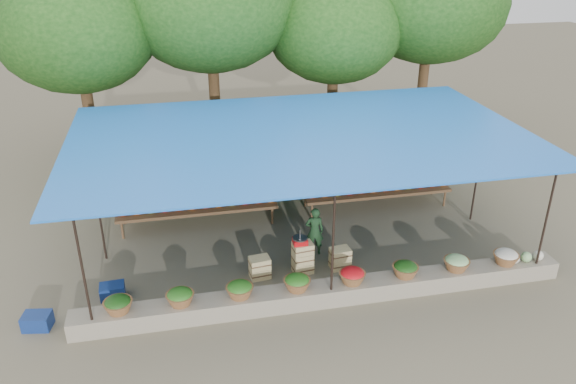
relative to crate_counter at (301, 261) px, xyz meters
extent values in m
plane|color=#69614D|center=(0.32, 1.56, -0.31)|extent=(60.00, 60.00, 0.00)
cube|color=gray|center=(0.32, -1.19, -0.11)|extent=(10.60, 0.55, 0.40)
cylinder|color=black|center=(-4.48, -1.34, 1.09)|extent=(0.05, 0.05, 2.80)
cylinder|color=black|center=(0.32, -1.34, 1.09)|extent=(0.05, 0.05, 2.80)
cylinder|color=black|center=(5.12, -1.34, 1.09)|extent=(0.05, 0.05, 2.80)
cylinder|color=black|center=(-4.48, 1.56, 1.09)|extent=(0.05, 0.05, 2.80)
cylinder|color=black|center=(5.12, 1.56, 1.09)|extent=(0.05, 0.05, 2.80)
cylinder|color=black|center=(-4.48, 4.46, 1.09)|extent=(0.05, 0.05, 2.80)
cylinder|color=black|center=(0.32, 4.46, 1.09)|extent=(0.05, 0.05, 2.80)
cylinder|color=black|center=(5.12, 4.46, 1.09)|extent=(0.05, 0.05, 2.80)
cube|color=blue|center=(0.32, 1.56, 2.49)|extent=(10.80, 6.60, 0.04)
cube|color=blue|center=(0.32, -0.44, 2.31)|extent=(10.80, 2.19, 0.26)
cube|color=blue|center=(0.32, 3.56, 2.31)|extent=(10.80, 2.19, 0.26)
cylinder|color=gray|center=(0.32, 2.96, 1.71)|extent=(9.60, 0.01, 0.01)
ellipsoid|color=yellow|center=(-4.18, 2.96, 1.43)|extent=(0.23, 0.17, 0.30)
ellipsoid|color=yellow|center=(-3.68, 2.96, 1.43)|extent=(0.23, 0.17, 0.30)
ellipsoid|color=yellow|center=(-3.18, 2.96, 1.43)|extent=(0.23, 0.17, 0.30)
ellipsoid|color=yellow|center=(-2.68, 2.96, 1.43)|extent=(0.23, 0.17, 0.30)
ellipsoid|color=yellow|center=(-2.18, 2.96, 1.43)|extent=(0.23, 0.17, 0.30)
ellipsoid|color=yellow|center=(-1.68, 2.96, 1.43)|extent=(0.23, 0.17, 0.30)
ellipsoid|color=yellow|center=(-1.18, 2.96, 1.43)|extent=(0.23, 0.17, 0.30)
ellipsoid|color=yellow|center=(-0.68, 2.96, 1.43)|extent=(0.23, 0.17, 0.30)
ellipsoid|color=yellow|center=(-0.18, 2.96, 1.43)|extent=(0.23, 0.17, 0.30)
ellipsoid|color=yellow|center=(0.32, 2.96, 1.43)|extent=(0.23, 0.17, 0.30)
ellipsoid|color=yellow|center=(0.82, 2.96, 1.43)|extent=(0.23, 0.17, 0.30)
ellipsoid|color=yellow|center=(1.32, 2.96, 1.43)|extent=(0.23, 0.17, 0.30)
ellipsoid|color=yellow|center=(1.82, 2.96, 1.43)|extent=(0.23, 0.17, 0.30)
ellipsoid|color=yellow|center=(2.32, 2.96, 1.43)|extent=(0.23, 0.17, 0.30)
ellipsoid|color=yellow|center=(2.82, 2.96, 1.43)|extent=(0.23, 0.17, 0.30)
ellipsoid|color=yellow|center=(3.32, 2.96, 1.43)|extent=(0.23, 0.17, 0.30)
ellipsoid|color=yellow|center=(3.82, 2.96, 1.43)|extent=(0.23, 0.17, 0.30)
ellipsoid|color=yellow|center=(4.32, 2.96, 1.43)|extent=(0.23, 0.17, 0.30)
ellipsoid|color=yellow|center=(4.82, 2.96, 1.43)|extent=(0.23, 0.17, 0.30)
ellipsoid|color=#1A4713|center=(-3.98, -1.19, 0.31)|extent=(0.52, 0.52, 0.23)
ellipsoid|color=#29671B|center=(-2.78, -1.19, 0.31)|extent=(0.52, 0.52, 0.23)
ellipsoid|color=#29671B|center=(-1.58, -1.19, 0.31)|extent=(0.52, 0.52, 0.23)
ellipsoid|color=#29671B|center=(-0.38, -1.19, 0.31)|extent=(0.52, 0.52, 0.23)
ellipsoid|color=red|center=(0.82, -1.19, 0.31)|extent=(0.52, 0.52, 0.23)
ellipsoid|color=#1A4713|center=(2.02, -1.19, 0.31)|extent=(0.52, 0.52, 0.23)
ellipsoid|color=#8DC37A|center=(3.22, -1.19, 0.31)|extent=(0.52, 0.52, 0.23)
ellipsoid|color=beige|center=(4.42, -1.19, 0.31)|extent=(0.52, 0.52, 0.23)
cube|color=#1C4418|center=(0.32, 4.71, 0.94)|extent=(10.60, 0.06, 2.50)
cylinder|color=#332712|center=(-5.18, 7.36, 1.67)|extent=(0.36, 0.36, 3.97)
ellipsoid|color=#11390F|center=(-5.18, 7.36, 4.15)|extent=(4.77, 4.77, 3.69)
cylinder|color=#332712|center=(-1.18, 7.76, 1.93)|extent=(0.36, 0.36, 4.48)
ellipsoid|color=#11390F|center=(-1.18, 7.76, 4.73)|extent=(5.39, 5.39, 4.17)
cylinder|color=#332712|center=(2.82, 7.46, 1.55)|extent=(0.36, 0.36, 3.71)
ellipsoid|color=#11390F|center=(2.82, 7.46, 3.87)|extent=(4.47, 4.47, 3.45)
cylinder|color=#332712|center=(6.32, 7.86, 1.87)|extent=(0.36, 0.36, 4.35)
ellipsoid|color=#11390F|center=(6.32, 7.86, 4.59)|extent=(5.24, 5.24, 4.05)
cube|color=#4D3B1E|center=(-2.18, 2.86, 0.19)|extent=(4.20, 0.95, 0.08)
cube|color=#4D3B1E|center=(-2.18, 3.16, 0.47)|extent=(4.20, 0.35, 0.06)
cylinder|color=#4D3B1E|center=(-4.13, 2.46, -0.06)|extent=(0.06, 0.06, 0.50)
cylinder|color=#4D3B1E|center=(-0.23, 2.46, -0.06)|extent=(0.06, 0.06, 0.50)
cylinder|color=#4D3B1E|center=(-4.13, 3.26, -0.06)|extent=(0.06, 0.06, 0.50)
cylinder|color=#4D3B1E|center=(-0.23, 3.26, -0.06)|extent=(0.06, 0.06, 0.50)
ellipsoid|color=#A83318|center=(-4.08, 2.71, 0.29)|extent=(0.31, 0.26, 0.13)
ellipsoid|color=olive|center=(-4.08, 3.16, 0.56)|extent=(0.26, 0.22, 0.12)
ellipsoid|color=orange|center=(-3.73, 2.71, 0.29)|extent=(0.31, 0.26, 0.13)
ellipsoid|color=red|center=(-3.73, 3.16, 0.56)|extent=(0.26, 0.22, 0.12)
ellipsoid|color=olive|center=(-3.38, 2.71, 0.29)|extent=(0.31, 0.26, 0.13)
ellipsoid|color=#A83318|center=(-3.38, 3.16, 0.56)|extent=(0.26, 0.22, 0.12)
ellipsoid|color=red|center=(-3.03, 2.71, 0.29)|extent=(0.31, 0.26, 0.13)
ellipsoid|color=orange|center=(-3.03, 3.16, 0.56)|extent=(0.26, 0.22, 0.12)
ellipsoid|color=#A83318|center=(-2.68, 2.71, 0.29)|extent=(0.31, 0.26, 0.13)
ellipsoid|color=#A83318|center=(-2.68, 3.16, 0.56)|extent=(0.26, 0.22, 0.12)
ellipsoid|color=orange|center=(-2.33, 2.71, 0.29)|extent=(0.31, 0.26, 0.13)
ellipsoid|color=orange|center=(-2.33, 3.16, 0.56)|extent=(0.26, 0.22, 0.12)
ellipsoid|color=#A83318|center=(-1.98, 2.71, 0.29)|extent=(0.31, 0.26, 0.13)
ellipsoid|color=olive|center=(-1.98, 3.16, 0.56)|extent=(0.26, 0.22, 0.12)
ellipsoid|color=orange|center=(-1.63, 2.71, 0.29)|extent=(0.31, 0.26, 0.13)
ellipsoid|color=red|center=(-1.63, 3.16, 0.56)|extent=(0.26, 0.22, 0.12)
ellipsoid|color=olive|center=(-1.28, 2.71, 0.29)|extent=(0.31, 0.26, 0.13)
ellipsoid|color=#A83318|center=(-1.28, 3.16, 0.56)|extent=(0.26, 0.22, 0.12)
ellipsoid|color=red|center=(-0.93, 2.71, 0.29)|extent=(0.31, 0.26, 0.13)
ellipsoid|color=orange|center=(-0.93, 3.16, 0.56)|extent=(0.26, 0.22, 0.12)
ellipsoid|color=#A83318|center=(-0.58, 2.71, 0.29)|extent=(0.31, 0.26, 0.13)
ellipsoid|color=#A83318|center=(-0.58, 3.16, 0.56)|extent=(0.26, 0.22, 0.12)
ellipsoid|color=orange|center=(-0.23, 2.71, 0.29)|extent=(0.31, 0.26, 0.13)
ellipsoid|color=orange|center=(-0.23, 3.16, 0.56)|extent=(0.26, 0.22, 0.12)
cube|color=#4D3B1E|center=(2.82, 2.86, 0.19)|extent=(4.20, 0.95, 0.08)
cube|color=#4D3B1E|center=(2.82, 3.16, 0.47)|extent=(4.20, 0.35, 0.06)
cylinder|color=#4D3B1E|center=(0.87, 2.46, -0.06)|extent=(0.06, 0.06, 0.50)
cylinder|color=#4D3B1E|center=(4.77, 2.46, -0.06)|extent=(0.06, 0.06, 0.50)
cylinder|color=#4D3B1E|center=(0.87, 3.26, -0.06)|extent=(0.06, 0.06, 0.50)
cylinder|color=#4D3B1E|center=(4.77, 3.26, -0.06)|extent=(0.06, 0.06, 0.50)
ellipsoid|color=#A83318|center=(0.92, 2.71, 0.29)|extent=(0.31, 0.26, 0.13)
ellipsoid|color=olive|center=(0.92, 3.16, 0.56)|extent=(0.26, 0.22, 0.12)
ellipsoid|color=orange|center=(1.27, 2.71, 0.29)|extent=(0.31, 0.26, 0.13)
ellipsoid|color=red|center=(1.27, 3.16, 0.56)|extent=(0.26, 0.22, 0.12)
ellipsoid|color=olive|center=(1.62, 2.71, 0.29)|extent=(0.31, 0.26, 0.13)
ellipsoid|color=#A83318|center=(1.62, 3.16, 0.56)|extent=(0.26, 0.22, 0.12)
ellipsoid|color=red|center=(1.97, 2.71, 0.29)|extent=(0.31, 0.26, 0.13)
ellipsoid|color=orange|center=(1.97, 3.16, 0.56)|extent=(0.26, 0.22, 0.12)
ellipsoid|color=#A83318|center=(2.32, 2.71, 0.29)|extent=(0.31, 0.26, 0.13)
ellipsoid|color=#A83318|center=(2.32, 3.16, 0.56)|extent=(0.26, 0.22, 0.12)
ellipsoid|color=orange|center=(2.67, 2.71, 0.29)|extent=(0.31, 0.26, 0.13)
ellipsoid|color=orange|center=(2.67, 3.16, 0.56)|extent=(0.26, 0.22, 0.12)
ellipsoid|color=#A83318|center=(3.02, 2.71, 0.29)|extent=(0.31, 0.26, 0.13)
ellipsoid|color=olive|center=(3.02, 3.16, 0.56)|extent=(0.26, 0.22, 0.12)
ellipsoid|color=orange|center=(3.37, 2.71, 0.29)|extent=(0.31, 0.26, 0.13)
ellipsoid|color=red|center=(3.37, 3.16, 0.56)|extent=(0.26, 0.22, 0.12)
ellipsoid|color=olive|center=(3.72, 2.71, 0.29)|extent=(0.31, 0.26, 0.13)
ellipsoid|color=#A83318|center=(3.72, 3.16, 0.56)|extent=(0.26, 0.22, 0.12)
ellipsoid|color=red|center=(4.07, 2.71, 0.29)|extent=(0.31, 0.26, 0.13)
ellipsoid|color=orange|center=(4.07, 3.16, 0.56)|extent=(0.26, 0.22, 0.12)
ellipsoid|color=#A83318|center=(4.42, 2.71, 0.29)|extent=(0.31, 0.26, 0.13)
ellipsoid|color=#A83318|center=(4.42, 3.16, 0.56)|extent=(0.26, 0.22, 0.12)
ellipsoid|color=orange|center=(4.77, 2.71, 0.29)|extent=(0.31, 0.26, 0.13)
ellipsoid|color=orange|center=(4.77, 3.16, 0.56)|extent=(0.26, 0.22, 0.12)
cube|color=tan|center=(-0.97, 0.00, -0.19)|extent=(0.48, 0.39, 0.25)
cube|color=tan|center=(-0.97, 0.00, 0.07)|extent=(0.48, 0.39, 0.25)
cube|color=tan|center=(0.03, 0.00, -0.19)|extent=(0.48, 0.39, 0.25)
cube|color=tan|center=(0.03, 0.00, 0.07)|extent=(0.48, 0.39, 0.25)
cube|color=tan|center=(0.03, 0.00, 0.33)|extent=(0.48, 0.39, 0.25)
cube|color=tan|center=(0.93, 0.00, -0.19)|extent=(0.48, 0.39, 0.25)
cube|color=tan|center=(0.93, 0.00, 0.07)|extent=(0.48, 0.39, 0.25)
cube|color=red|center=(-0.04, 0.00, 0.52)|extent=(0.32, 0.28, 0.13)
cylinder|color=gray|center=(-0.04, 0.00, 0.60)|extent=(0.34, 0.34, 0.03)
cylinder|color=gray|center=(-0.04, 0.00, 0.70)|extent=(0.03, 0.03, 0.23)
imported|color=#19371D|center=(0.49, 0.75, 0.31)|extent=(0.49, 0.36, 1.24)
imported|color=slate|center=(-4.08, 3.99, 0.44)|extent=(0.88, 0.77, 1.50)
imported|color=slate|center=(2.50, 3.56, 0.55)|extent=(1.27, 1.02, 1.71)
imported|color=slate|center=(3.37, 3.95, 0.58)|extent=(1.07, 0.53, 1.77)
cube|color=navy|center=(-5.60, -0.84, -0.15)|extent=(0.59, 0.47, 0.32)
cube|color=navy|center=(-4.21, -0.10, -0.15)|extent=(0.54, 0.40, 0.31)
camera|label=1|loc=(-2.57, -10.64, 6.98)|focal=35.00mm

